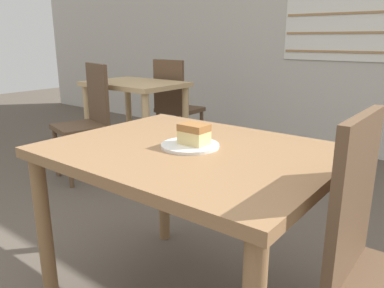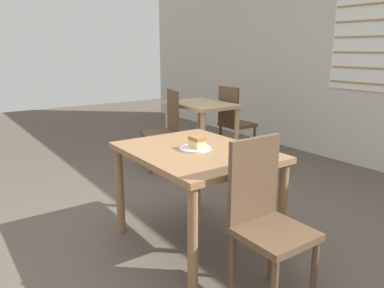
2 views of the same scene
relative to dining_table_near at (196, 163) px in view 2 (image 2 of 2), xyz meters
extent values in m
plane|color=brown|center=(-0.04, -0.31, -0.61)|extent=(14.00, 14.00, 0.00)
cube|color=olive|center=(0.00, 0.00, 0.08)|extent=(1.05, 0.82, 0.04)
cylinder|color=olive|center=(-0.48, -0.36, -0.28)|extent=(0.06, 0.06, 0.67)
cylinder|color=olive|center=(0.48, -0.36, -0.28)|extent=(0.06, 0.06, 0.67)
cylinder|color=olive|center=(-0.48, 0.36, -0.28)|extent=(0.06, 0.06, 0.67)
cylinder|color=olive|center=(0.48, 0.36, -0.28)|extent=(0.06, 0.06, 0.67)
cube|color=tan|center=(-1.58, 1.22, 0.11)|extent=(0.84, 0.59, 0.04)
cylinder|color=tan|center=(-1.94, 0.97, -0.26)|extent=(0.06, 0.06, 0.70)
cylinder|color=tan|center=(-1.21, 0.97, -0.26)|extent=(0.06, 0.06, 0.70)
cylinder|color=tan|center=(-1.94, 1.46, -0.26)|extent=(0.06, 0.06, 0.70)
cylinder|color=tan|center=(-1.21, 1.46, -0.26)|extent=(0.06, 0.06, 0.70)
cube|color=brown|center=(0.77, -0.04, -0.19)|extent=(0.37, 0.37, 0.04)
cylinder|color=brown|center=(0.93, 0.12, -0.41)|extent=(0.04, 0.04, 0.40)
cylinder|color=brown|center=(0.62, -0.19, -0.41)|extent=(0.04, 0.04, 0.40)
cylinder|color=brown|center=(0.62, 0.12, -0.41)|extent=(0.04, 0.04, 0.40)
cube|color=brown|center=(0.60, -0.04, 0.07)|extent=(0.03, 0.35, 0.47)
cube|color=brown|center=(-1.66, 0.67, -0.19)|extent=(0.45, 0.45, 0.04)
cylinder|color=brown|center=(-1.85, 0.56, -0.41)|extent=(0.04, 0.04, 0.40)
cylinder|color=brown|center=(-1.55, 0.48, -0.41)|extent=(0.04, 0.04, 0.40)
cylinder|color=brown|center=(-1.77, 0.86, -0.41)|extent=(0.04, 0.04, 0.40)
cylinder|color=brown|center=(-1.47, 0.78, -0.41)|extent=(0.04, 0.04, 0.40)
cube|color=brown|center=(-1.61, 0.84, 0.07)|extent=(0.35, 0.12, 0.47)
cube|color=brown|center=(-1.52, 1.76, -0.19)|extent=(0.38, 0.38, 0.04)
cylinder|color=brown|center=(-1.37, 1.92, -0.41)|extent=(0.04, 0.04, 0.40)
cylinder|color=brown|center=(-1.68, 1.91, -0.41)|extent=(0.04, 0.04, 0.40)
cylinder|color=brown|center=(-1.36, 1.61, -0.41)|extent=(0.04, 0.04, 0.40)
cylinder|color=brown|center=(-1.67, 1.60, -0.41)|extent=(0.04, 0.04, 0.40)
cube|color=brown|center=(-1.51, 1.59, 0.07)|extent=(0.35, 0.04, 0.47)
cylinder|color=white|center=(-0.01, 0.00, 0.10)|extent=(0.22, 0.22, 0.01)
cube|color=#E0C67F|center=(0.01, 0.01, 0.14)|extent=(0.10, 0.08, 0.05)
cube|color=#936033|center=(0.01, 0.01, 0.17)|extent=(0.11, 0.08, 0.03)
camera|label=1|loc=(0.84, -1.07, 0.49)|focal=35.00mm
camera|label=2|loc=(2.00, -1.44, 0.77)|focal=35.00mm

